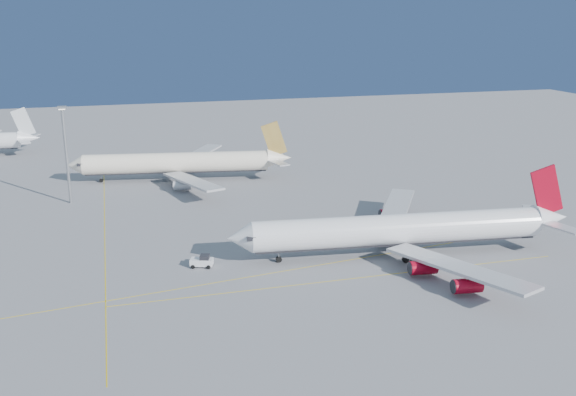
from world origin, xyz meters
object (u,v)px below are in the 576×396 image
at_px(airliner_virgin, 405,230).
at_px(pushback_tug, 202,261).
at_px(airliner_etihad, 182,163).
at_px(light_mast, 66,147).

bearing_deg(airliner_virgin, pushback_tug, 179.77).
height_order(airliner_virgin, pushback_tug, airliner_virgin).
bearing_deg(airliner_etihad, light_mast, -143.20).
distance_m(airliner_etihad, light_mast, 37.38).
relative_size(airliner_etihad, light_mast, 2.60).
bearing_deg(light_mast, airliner_virgin, -40.37).
bearing_deg(light_mast, pushback_tug, -63.24).
bearing_deg(airliner_virgin, airliner_etihad, 122.53).
height_order(pushback_tug, light_mast, light_mast).
bearing_deg(pushback_tug, light_mast, 135.61).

